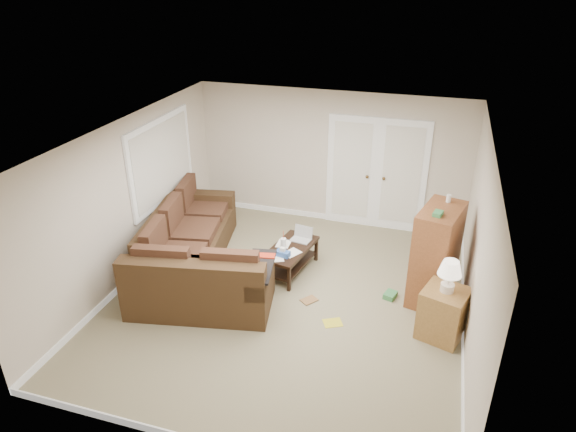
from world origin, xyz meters
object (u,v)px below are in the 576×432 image
(tv_armoire, at_px, (436,254))
(side_cabinet, at_px, (444,310))
(coffee_table, at_px, (291,258))
(sectional_sofa, at_px, (194,257))

(tv_armoire, bearing_deg, side_cabinet, -64.05)
(coffee_table, bearing_deg, tv_armoire, 7.70)
(tv_armoire, relative_size, side_cabinet, 1.36)
(coffee_table, xyz_separation_m, tv_armoire, (2.19, -0.09, 0.49))
(sectional_sofa, bearing_deg, tv_armoire, -2.22)
(sectional_sofa, relative_size, coffee_table, 2.76)
(tv_armoire, distance_m, side_cabinet, 0.93)
(side_cabinet, bearing_deg, coffee_table, 175.92)
(sectional_sofa, height_order, side_cabinet, side_cabinet)
(sectional_sofa, height_order, coffee_table, sectional_sofa)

